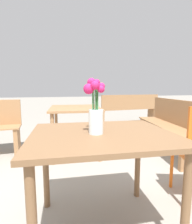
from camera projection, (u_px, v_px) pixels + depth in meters
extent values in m
cube|color=brown|center=(102.00, 135.00, 1.19)|extent=(1.02, 0.86, 0.03)
cylinder|color=brown|center=(186.00, 208.00, 1.00)|extent=(0.05, 0.05, 0.70)
cylinder|color=brown|center=(46.00, 168.00, 1.49)|extent=(0.05, 0.05, 0.70)
cylinder|color=brown|center=(138.00, 161.00, 1.64)|extent=(0.05, 0.05, 0.70)
cylinder|color=silver|center=(96.00, 122.00, 1.16)|extent=(0.10, 0.10, 0.16)
cylinder|color=silver|center=(96.00, 126.00, 1.16)|extent=(0.08, 0.08, 0.09)
cylinder|color=#337038|center=(97.00, 111.00, 1.15)|extent=(0.01, 0.01, 0.29)
sphere|color=#D11E60|center=(102.00, 86.00, 1.13)|extent=(0.04, 0.04, 0.04)
cylinder|color=#337038|center=(96.00, 108.00, 1.16)|extent=(0.01, 0.01, 0.32)
sphere|color=#D11E60|center=(97.00, 83.00, 1.16)|extent=(0.05, 0.05, 0.05)
cylinder|color=#337038|center=(94.00, 108.00, 1.17)|extent=(0.01, 0.01, 0.31)
sphere|color=#D11E60|center=(91.00, 82.00, 1.17)|extent=(0.06, 0.06, 0.06)
cylinder|color=#337038|center=(93.00, 113.00, 1.13)|extent=(0.01, 0.01, 0.27)
sphere|color=#D11E60|center=(89.00, 89.00, 1.10)|extent=(0.07, 0.07, 0.07)
cylinder|color=#337038|center=(96.00, 111.00, 1.13)|extent=(0.01, 0.01, 0.29)
sphere|color=#D11E60|center=(95.00, 85.00, 1.08)|extent=(0.06, 0.06, 0.06)
cylinder|color=#337038|center=(98.00, 112.00, 1.13)|extent=(0.01, 0.01, 0.27)
sphere|color=#D11E60|center=(101.00, 89.00, 1.09)|extent=(0.05, 0.05, 0.05)
cylinder|color=orange|center=(172.00, 167.00, 1.81)|extent=(0.03, 0.03, 0.44)
cylinder|color=orange|center=(187.00, 185.00, 1.47)|extent=(0.03, 0.03, 0.44)
cube|color=#9E7047|center=(166.00, 125.00, 2.82)|extent=(0.61, 1.54, 0.02)
cube|color=#9E7047|center=(176.00, 112.00, 2.81)|extent=(0.29, 1.49, 0.40)
cube|color=#9E7047|center=(192.00, 154.00, 2.17)|extent=(0.33, 0.11, 0.43)
cube|color=#9E7047|center=(148.00, 129.00, 3.54)|extent=(0.33, 0.11, 0.43)
cube|color=#9E7047|center=(17.00, 141.00, 2.73)|extent=(0.07, 0.33, 0.43)
cube|color=#9E7047|center=(128.00, 109.00, 5.06)|extent=(1.77, 0.44, 0.02)
cube|color=#9E7047|center=(131.00, 102.00, 4.88)|extent=(1.76, 0.12, 0.40)
cube|color=#9E7047|center=(101.00, 118.00, 4.83)|extent=(0.08, 0.33, 0.43)
cube|color=#9E7047|center=(151.00, 115.00, 5.34)|extent=(0.08, 0.33, 0.43)
cube|color=#9E7047|center=(75.00, 108.00, 2.71)|extent=(0.85, 0.97, 0.03)
cylinder|color=#9E7047|center=(53.00, 139.00, 2.33)|extent=(0.05, 0.05, 0.71)
cylinder|color=#9E7047|center=(100.00, 137.00, 2.43)|extent=(0.05, 0.05, 0.71)
cylinder|color=#9E7047|center=(56.00, 127.00, 3.08)|extent=(0.05, 0.05, 0.71)
cylinder|color=#9E7047|center=(92.00, 126.00, 3.19)|extent=(0.05, 0.05, 0.71)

